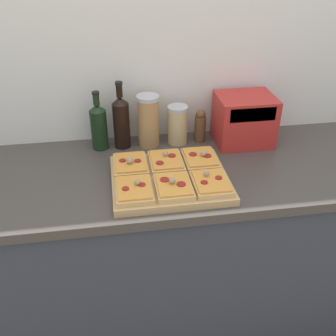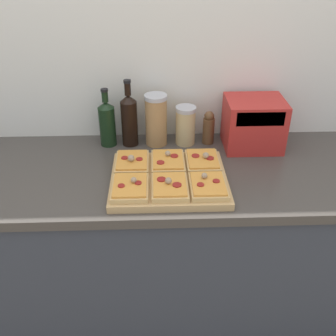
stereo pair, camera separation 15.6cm
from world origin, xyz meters
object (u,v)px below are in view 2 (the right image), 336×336
at_px(cutting_board, 168,179).
at_px(grain_jar_tall, 156,120).
at_px(olive_oil_bottle, 107,123).
at_px(grain_jar_short, 185,125).
at_px(wine_bottle, 129,119).
at_px(pepper_mill, 209,128).
at_px(toaster_oven, 253,123).

distance_m(cutting_board, grain_jar_tall, 0.35).
xyz_separation_m(olive_oil_bottle, grain_jar_short, (0.36, 0.00, -0.02)).
relative_size(wine_bottle, pepper_mill, 1.96).
height_order(cutting_board, olive_oil_bottle, olive_oil_bottle).
relative_size(wine_bottle, grain_jar_short, 1.71).
relative_size(olive_oil_bottle, grain_jar_tall, 1.13).
distance_m(cutting_board, grain_jar_short, 0.36).
distance_m(olive_oil_bottle, toaster_oven, 0.66).
bearing_deg(toaster_oven, olive_oil_bottle, 176.64).
height_order(olive_oil_bottle, pepper_mill, olive_oil_bottle).
relative_size(grain_jar_tall, grain_jar_short, 1.32).
bearing_deg(wine_bottle, cutting_board, -63.81).
distance_m(olive_oil_bottle, grain_jar_short, 0.36).
relative_size(olive_oil_bottle, wine_bottle, 0.87).
bearing_deg(pepper_mill, wine_bottle, 180.00).
relative_size(grain_jar_tall, pepper_mill, 1.52).
distance_m(cutting_board, toaster_oven, 0.50).
bearing_deg(wine_bottle, grain_jar_tall, 0.00).
bearing_deg(grain_jar_tall, olive_oil_bottle, 180.00).
bearing_deg(olive_oil_bottle, grain_jar_short, 0.00).
xyz_separation_m(wine_bottle, pepper_mill, (0.36, 0.00, -0.05)).
distance_m(olive_oil_bottle, grain_jar_tall, 0.22).
distance_m(pepper_mill, toaster_oven, 0.20).
xyz_separation_m(grain_jar_tall, grain_jar_short, (0.13, 0.00, -0.03)).
height_order(grain_jar_tall, toaster_oven, grain_jar_tall).
distance_m(grain_jar_tall, grain_jar_short, 0.14).
bearing_deg(grain_jar_short, toaster_oven, -7.27).
xyz_separation_m(olive_oil_bottle, grain_jar_tall, (0.22, 0.00, 0.01)).
distance_m(grain_jar_short, toaster_oven, 0.31).
distance_m(grain_jar_tall, toaster_oven, 0.44).
height_order(olive_oil_bottle, grain_jar_short, olive_oil_bottle).
distance_m(olive_oil_bottle, pepper_mill, 0.47).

